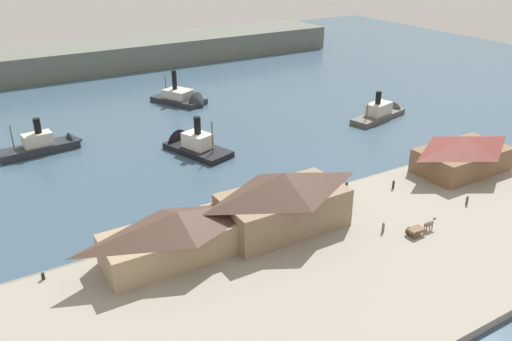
# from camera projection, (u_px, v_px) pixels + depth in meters

# --- Properties ---
(ground_plane) EXTENTS (320.00, 320.00, 0.00)m
(ground_plane) POSITION_uv_depth(u_px,v_px,m) (257.00, 203.00, 87.70)
(ground_plane) COLOR #385166
(quay_promenade) EXTENTS (110.00, 36.00, 1.20)m
(quay_promenade) POSITION_uv_depth(u_px,v_px,m) (342.00, 265.00, 70.32)
(quay_promenade) COLOR gray
(quay_promenade) RESTS_ON ground
(seawall_edge) EXTENTS (110.00, 0.80, 1.00)m
(seawall_edge) POSITION_uv_depth(u_px,v_px,m) (269.00, 209.00, 84.69)
(seawall_edge) COLOR slate
(seawall_edge) RESTS_ON ground
(ferry_shed_west_terminal) EXTENTS (20.86, 8.42, 6.82)m
(ferry_shed_west_terminal) POSITION_uv_depth(u_px,v_px,m) (179.00, 234.00, 69.90)
(ferry_shed_west_terminal) COLOR #998466
(ferry_shed_west_terminal) RESTS_ON quay_promenade
(ferry_shed_east_terminal) EXTENTS (18.93, 10.04, 9.02)m
(ferry_shed_east_terminal) POSITION_uv_depth(u_px,v_px,m) (283.00, 200.00, 76.35)
(ferry_shed_east_terminal) COLOR #847056
(ferry_shed_east_terminal) RESTS_ON quay_promenade
(ferry_shed_customs_shed) EXTENTS (17.39, 10.15, 6.64)m
(ferry_shed_customs_shed) POSITION_uv_depth(u_px,v_px,m) (463.00, 154.00, 95.58)
(ferry_shed_customs_shed) COLOR brown
(ferry_shed_customs_shed) RESTS_ON quay_promenade
(horse_cart) EXTENTS (5.40, 1.64, 1.87)m
(horse_cart) POSITION_uv_depth(u_px,v_px,m) (421.00, 228.00, 76.32)
(horse_cart) COLOR brown
(horse_cart) RESTS_ON quay_promenade
(pedestrian_at_waters_edge) EXTENTS (0.40, 0.40, 1.62)m
(pedestrian_at_waters_edge) POSITION_uv_depth(u_px,v_px,m) (393.00, 184.00, 89.87)
(pedestrian_at_waters_edge) COLOR #232328
(pedestrian_at_waters_edge) RESTS_ON quay_promenade
(pedestrian_by_tram) EXTENTS (0.40, 0.40, 1.62)m
(pedestrian_by_tram) POSITION_uv_depth(u_px,v_px,m) (383.00, 227.00, 76.77)
(pedestrian_by_tram) COLOR #6B5B4C
(pedestrian_by_tram) RESTS_ON quay_promenade
(pedestrian_near_east_shed) EXTENTS (0.39, 0.39, 1.59)m
(pedestrian_near_east_shed) POSITION_uv_depth(u_px,v_px,m) (467.00, 200.00, 84.57)
(pedestrian_near_east_shed) COLOR #4C3D33
(pedestrian_near_east_shed) RESTS_ON quay_promenade
(mooring_post_center_west) EXTENTS (0.44, 0.44, 0.90)m
(mooring_post_center_west) POSITION_uv_depth(u_px,v_px,m) (43.00, 276.00, 66.33)
(mooring_post_center_west) COLOR black
(mooring_post_center_west) RESTS_ON quay_promenade
(mooring_post_west) EXTENTS (0.44, 0.44, 0.90)m
(mooring_post_west) POSITION_uv_depth(u_px,v_px,m) (347.00, 185.00, 90.38)
(mooring_post_west) COLOR black
(mooring_post_west) RESTS_ON quay_promenade
(mooring_post_east) EXTENTS (0.44, 0.44, 0.90)m
(mooring_post_east) POSITION_uv_depth(u_px,v_px,m) (483.00, 146.00, 106.80)
(mooring_post_east) COLOR black
(mooring_post_east) RESTS_ON quay_promenade
(ferry_outer_harbor) EXTENTS (10.89, 17.18, 10.17)m
(ferry_outer_harbor) POSITION_uv_depth(u_px,v_px,m) (190.00, 144.00, 108.79)
(ferry_outer_harbor) COLOR black
(ferry_outer_harbor) RESTS_ON ground
(ferry_moored_east) EXTENTS (18.71, 8.54, 8.61)m
(ferry_moored_east) POSITION_uv_depth(u_px,v_px,m) (383.00, 112.00, 128.00)
(ferry_moored_east) COLOR #514C47
(ferry_moored_east) RESTS_ON ground
(ferry_approaching_west) EXTENTS (17.36, 6.17, 8.65)m
(ferry_approaching_west) POSITION_uv_depth(u_px,v_px,m) (47.00, 145.00, 108.11)
(ferry_approaching_west) COLOR #23282D
(ferry_approaching_west) RESTS_ON ground
(ferry_mid_harbor) EXTENTS (12.73, 16.93, 11.00)m
(ferry_mid_harbor) POSITION_uv_depth(u_px,v_px,m) (185.00, 99.00, 137.87)
(ferry_mid_harbor) COLOR #23282D
(ferry_mid_harbor) RESTS_ON ground
(far_headland) EXTENTS (180.00, 24.00, 8.00)m
(far_headland) POSITION_uv_depth(u_px,v_px,m) (85.00, 57.00, 171.69)
(far_headland) COLOR #60665B
(far_headland) RESTS_ON ground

